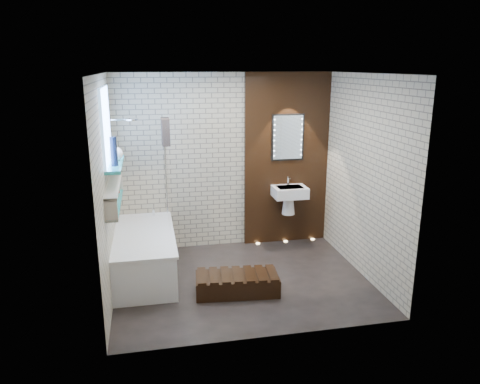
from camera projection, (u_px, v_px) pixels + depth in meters
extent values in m
plane|color=black|center=(242.00, 281.00, 5.96)|extent=(3.20, 3.20, 0.00)
cube|color=#B1A78D|center=(225.00, 162.00, 6.84)|extent=(3.20, 0.04, 2.60)
cube|color=#B1A78D|center=(270.00, 217.00, 4.39)|extent=(3.20, 0.04, 2.60)
cube|color=#B1A78D|center=(107.00, 190.00, 5.31)|extent=(0.04, 2.60, 2.60)
cube|color=#B1A78D|center=(364.00, 177.00, 5.92)|extent=(0.04, 2.60, 2.60)
plane|color=white|center=(243.00, 73.00, 5.27)|extent=(3.20, 3.20, 0.00)
cube|color=black|center=(286.00, 160.00, 7.00)|extent=(1.30, 0.06, 2.60)
cube|color=#7FADE0|center=(106.00, 126.00, 5.45)|extent=(0.03, 1.00, 0.90)
cube|color=teal|center=(115.00, 164.00, 5.59)|extent=(0.18, 1.00, 0.04)
cube|color=teal|center=(115.00, 204.00, 5.52)|extent=(0.14, 1.30, 0.03)
cube|color=#B2A899|center=(114.00, 185.00, 5.46)|extent=(0.14, 1.30, 0.03)
cube|color=#B2A899|center=(111.00, 211.00, 4.89)|extent=(0.14, 0.03, 0.26)
cube|color=#B2A899|center=(117.00, 182.00, 6.09)|extent=(0.14, 0.03, 0.26)
cube|color=white|center=(145.00, 255.00, 6.08)|extent=(0.75, 1.70, 0.55)
cube|color=white|center=(143.00, 234.00, 6.00)|extent=(0.79, 1.74, 0.03)
cylinder|color=silver|center=(154.00, 211.00, 6.70)|extent=(0.04, 0.04, 0.12)
cube|color=white|center=(167.00, 172.00, 6.29)|extent=(0.01, 0.78, 1.40)
cube|color=black|center=(165.00, 132.00, 6.03)|extent=(0.10, 0.27, 0.35)
cylinder|color=silver|center=(131.00, 119.00, 6.08)|extent=(0.18, 0.18, 0.02)
cube|color=white|center=(290.00, 192.00, 6.92)|extent=(0.50, 0.36, 0.16)
cone|color=white|center=(288.00, 205.00, 7.03)|extent=(0.20, 0.20, 0.28)
cylinder|color=silver|center=(288.00, 181.00, 6.97)|extent=(0.03, 0.03, 0.14)
cube|color=black|center=(288.00, 137.00, 6.87)|extent=(0.50, 0.02, 0.70)
cube|color=silver|center=(288.00, 137.00, 6.86)|extent=(0.45, 0.01, 0.65)
cube|color=black|center=(237.00, 284.00, 5.62)|extent=(1.04, 0.54, 0.22)
cylinder|color=maroon|center=(116.00, 186.00, 5.92)|extent=(0.07, 0.07, 0.17)
cylinder|color=maroon|center=(113.00, 206.00, 5.19)|extent=(0.05, 0.05, 0.11)
cylinder|color=#A65319|center=(116.00, 194.00, 5.75)|extent=(0.05, 0.05, 0.08)
cylinder|color=#A65319|center=(114.00, 204.00, 5.32)|extent=(0.04, 0.04, 0.09)
cylinder|color=#121A32|center=(114.00, 151.00, 5.37)|extent=(0.08, 0.08, 0.34)
cylinder|color=#121A32|center=(114.00, 157.00, 5.43)|extent=(0.08, 0.08, 0.20)
sphere|color=white|center=(116.00, 154.00, 5.67)|extent=(0.17, 0.17, 0.17)
cylinder|color=#FFD899|center=(258.00, 243.00, 7.19)|extent=(0.06, 0.06, 0.01)
cylinder|color=#FFD899|center=(286.00, 241.00, 7.28)|extent=(0.06, 0.06, 0.01)
cylinder|color=#FFD899|center=(313.00, 239.00, 7.36)|extent=(0.06, 0.06, 0.01)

